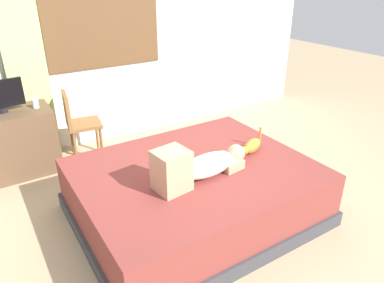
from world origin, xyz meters
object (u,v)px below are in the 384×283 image
(desk, at_px, (12,143))
(tv_monitor, at_px, (0,96))
(cat, at_px, (251,146))
(cup, at_px, (35,104))
(chair_by_desk, at_px, (78,121))
(bed, at_px, (194,192))
(person_lying, at_px, (199,166))

(desk, xyz_separation_m, tv_monitor, (-0.01, -0.00, 0.55))
(cat, height_order, cup, cup)
(tv_monitor, relative_size, chair_by_desk, 0.56)
(bed, bearing_deg, person_lying, -110.38)
(person_lying, height_order, cat, person_lying)
(bed, bearing_deg, tv_monitor, 126.23)
(desk, bearing_deg, person_lying, -57.70)
(person_lying, bearing_deg, tv_monitor, 122.59)
(person_lying, relative_size, cat, 2.75)
(bed, relative_size, cup, 21.46)
(person_lying, bearing_deg, chair_by_desk, 105.24)
(cat, relative_size, desk, 0.38)
(cat, height_order, chair_by_desk, chair_by_desk)
(desk, height_order, cup, cup)
(cup, bearing_deg, bed, -60.71)
(bed, distance_m, cat, 0.70)
(bed, relative_size, cat, 6.12)
(cat, bearing_deg, tv_monitor, 136.46)
(cat, xyz_separation_m, tv_monitor, (-1.91, 1.82, 0.33))
(bed, height_order, desk, desk)
(person_lying, height_order, tv_monitor, tv_monitor)
(person_lying, relative_size, desk, 1.05)
(person_lying, distance_m, chair_by_desk, 1.91)
(person_lying, distance_m, cat, 0.69)
(cup, height_order, chair_by_desk, chair_by_desk)
(bed, relative_size, person_lying, 2.23)
(chair_by_desk, bearing_deg, tv_monitor, 172.77)
(desk, distance_m, chair_by_desk, 0.74)
(cat, distance_m, tv_monitor, 2.66)
(desk, relative_size, tv_monitor, 1.88)
(person_lying, relative_size, cup, 9.64)
(tv_monitor, distance_m, cup, 0.35)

